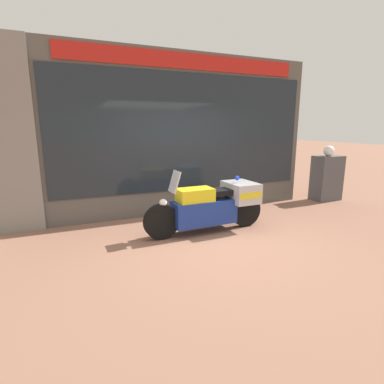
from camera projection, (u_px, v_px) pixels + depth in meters
name	position (u px, v px, depth m)	size (l,w,h in m)	color
ground_plane	(210.00, 240.00, 5.26)	(60.00, 60.00, 0.00)	#8E604C
shop_building	(154.00, 135.00, 6.53)	(6.87, 0.55, 3.53)	#56514C
window_display	(183.00, 190.00, 7.10)	(5.65, 0.30, 2.05)	slate
paramedic_motorcycle	(214.00, 204.00, 5.64)	(2.39, 0.72, 1.21)	black
utility_cabinet	(327.00, 178.00, 8.06)	(0.76, 0.47, 1.20)	#4C4C51
white_helmet	(329.00, 151.00, 7.81)	(0.27, 0.27, 0.27)	white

